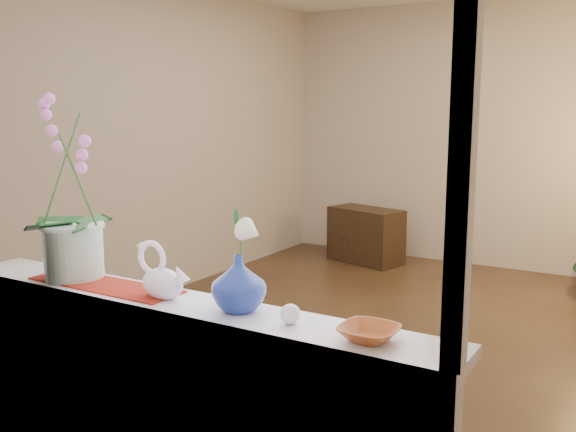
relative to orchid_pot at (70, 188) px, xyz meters
name	(u,v)px	position (x,y,z in m)	size (l,w,h in m)	color
ground	(402,340)	(0.57, 2.36, -1.31)	(5.00, 5.00, 0.00)	#332015
wall_back	(497,136)	(0.57, 4.86, 0.04)	(4.50, 0.10, 2.70)	beige
wall_front	(148,190)	(0.57, -0.14, 0.04)	(4.50, 0.10, 2.70)	beige
wall_left	(158,141)	(-1.68, 2.36, 0.04)	(0.10, 5.00, 2.70)	beige
window_apron	(165,429)	(0.57, -0.10, -0.87)	(2.20, 0.08, 0.88)	white
windowsill	(177,305)	(0.57, -0.01, -0.41)	(2.20, 0.26, 0.04)	white
window_frame	(151,87)	(0.57, -0.11, 0.39)	(2.22, 0.06, 1.60)	white
runner	(105,285)	(0.19, -0.01, -0.38)	(0.70, 0.20, 0.01)	maroon
orchid_pot	(70,188)	(0.00, 0.00, 0.00)	(0.26, 0.26, 0.77)	beige
swan	(162,272)	(0.51, -0.02, -0.28)	(0.24, 0.11, 0.21)	white
blue_vase	(239,279)	(0.85, 0.00, -0.27)	(0.22, 0.22, 0.23)	navy
lily	(238,222)	(0.85, 0.00, -0.06)	(0.13, 0.07, 0.17)	silver
paperweight	(290,314)	(1.07, -0.02, -0.35)	(0.07, 0.07, 0.07)	silver
amber_dish	(369,334)	(1.36, -0.03, -0.37)	(0.16, 0.16, 0.04)	#A44D1F
side_table	(366,235)	(-0.62, 4.35, -1.02)	(0.77, 0.39, 0.58)	black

